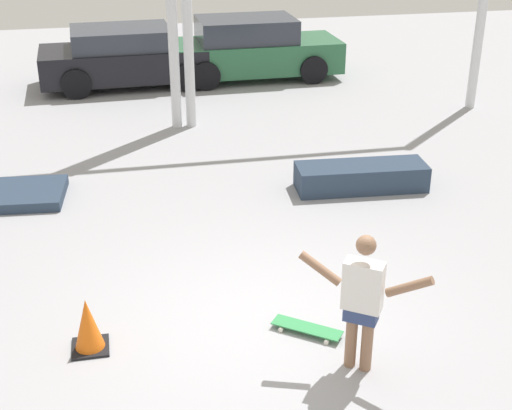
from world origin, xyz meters
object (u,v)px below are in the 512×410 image
parked_car_black (128,57)px  parked_car_green (251,49)px  grind_box (361,177)px  traffic_cone (88,325)px  skateboarder (362,297)px  skateboard (307,328)px

parked_car_black → parked_car_green: (3.03, 0.02, 0.04)m
grind_box → traffic_cone: 5.56m
skateboarder → parked_car_green: 11.62m
skateboard → traffic_cone: 2.40m
skateboarder → grind_box: (1.58, 4.40, -0.64)m
skateboarder → traffic_cone: skateboarder is taller
grind_box → parked_car_green: size_ratio=0.49×
grind_box → parked_car_green: parked_car_green is taller
skateboard → parked_car_black: size_ratio=0.18×
skateboarder → parked_car_black: size_ratio=0.36×
skateboarder → traffic_cone: size_ratio=2.50×
skateboarder → parked_car_green: size_ratio=0.36×
skateboard → parked_car_green: size_ratio=0.18×
skateboarder → grind_box: size_ratio=0.73×
skateboard → parked_car_green: (1.56, 10.86, 0.65)m
skateboarder → skateboard: 1.11m
parked_car_black → skateboarder: bearing=-83.1°
parked_car_green → traffic_cone: 11.37m
grind_box → skateboard: bearing=-117.5°
grind_box → parked_car_black: (-3.40, 7.13, 0.47)m
grind_box → parked_car_black: 7.91m
skateboarder → skateboard: (-0.36, 0.69, -0.79)m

